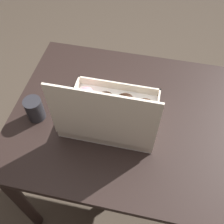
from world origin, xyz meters
TOP-DOWN VIEW (x-y plane):
  - ground_plane at (0.00, 0.00)m, footprint 8.00×8.00m
  - dining_table at (0.00, 0.00)m, footprint 0.97×0.80m
  - donut_box at (0.06, 0.05)m, footprint 0.38×0.31m
  - coffee_mug at (0.36, 0.08)m, footprint 0.07×0.07m

SIDE VIEW (x-z plane):
  - ground_plane at x=0.00m, z-range 0.00..0.00m
  - dining_table at x=0.00m, z-range 0.25..1.00m
  - coffee_mug at x=0.36m, z-range 0.75..0.85m
  - donut_box at x=0.06m, z-range 0.65..0.97m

